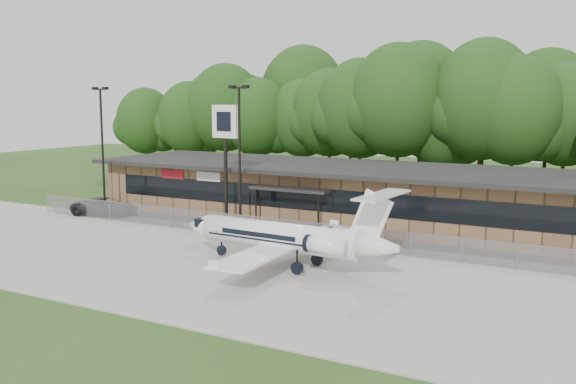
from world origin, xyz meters
The scene contains 11 objects.
ground centered at (0.00, 0.00, 0.00)m, with size 160.00×160.00×0.00m, color #2D4418.
apron centered at (0.00, 8.00, 0.04)m, with size 64.00×18.00×0.08m, color #9E9B93.
parking_lot centered at (0.00, 19.50, 0.03)m, with size 50.00×9.00×0.06m, color #383835.
terminal centered at (0.00, 23.94, 2.18)m, with size 41.00×11.65×4.30m.
fence centered at (0.00, 15.00, 0.78)m, with size 46.00×0.04×1.52m.
treeline centered at (0.00, 42.00, 7.50)m, with size 72.00×12.00×15.00m, color #1E3C13, non-canonical shape.
light_pole_left centered at (-18.00, 16.50, 5.98)m, with size 1.55×0.30×10.23m.
light_pole_mid centered at (-5.00, 16.50, 5.98)m, with size 1.55×0.30×10.23m.
business_jet centered at (2.79, 9.40, 1.68)m, with size 13.96×12.42×4.70m.
suv centered at (-17.80, 16.33, 0.73)m, with size 2.44×5.28×1.47m, color #2A2A2C.
pole_sign centered at (-6.39, 16.79, 6.79)m, with size 2.34×0.64×8.88m.
Camera 1 is at (19.58, -20.75, 9.23)m, focal length 40.00 mm.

